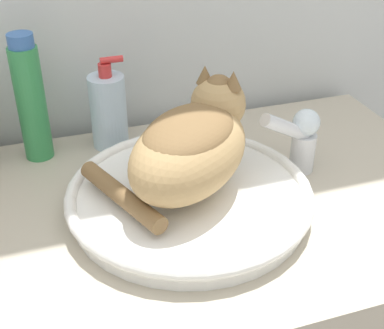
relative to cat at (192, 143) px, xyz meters
The scene contains 5 objects.
sink_basin 0.09m from the cat, 128.89° to the right, with size 0.40×0.40×0.04m.
cat is the anchor object (origin of this frame).
faucet 0.22m from the cat, ahead, with size 0.12×0.06×0.14m.
shampoo_bottle_tall 0.33m from the cat, 133.23° to the left, with size 0.05×0.05×0.24m.
soap_pump_bottle 0.26m from the cat, 110.15° to the left, with size 0.07×0.07×0.18m.
Camera 1 is at (-0.18, -0.39, 1.41)m, focal length 50.00 mm.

